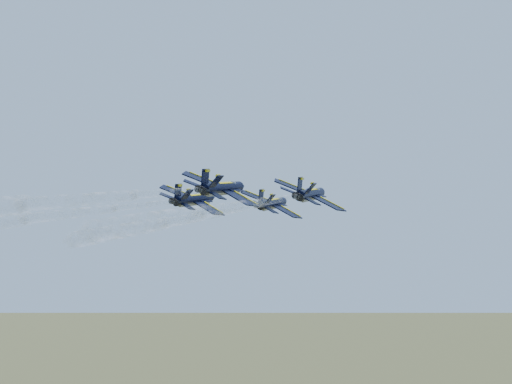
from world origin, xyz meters
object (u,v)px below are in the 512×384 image
Objects in this scene: jet_left at (195,200)px; jet_slot at (223,188)px; jet_lead at (273,204)px; jet_right at (311,194)px.

jet_left is 1.00× the size of jet_slot.
jet_lead is 1.00× the size of jet_right.
jet_slot is (7.77, -23.84, 0.00)m from jet_lead.
jet_lead is 25.08m from jet_slot.
jet_right is 16.82m from jet_slot.
jet_lead is at bearing 130.19° from jet_right.
jet_left is at bearing 129.51° from jet_slot.
jet_left is (-7.14, -14.93, 0.00)m from jet_lead.
jet_lead is at bearing 44.84° from jet_left.
jet_right is at bearing -49.81° from jet_lead.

